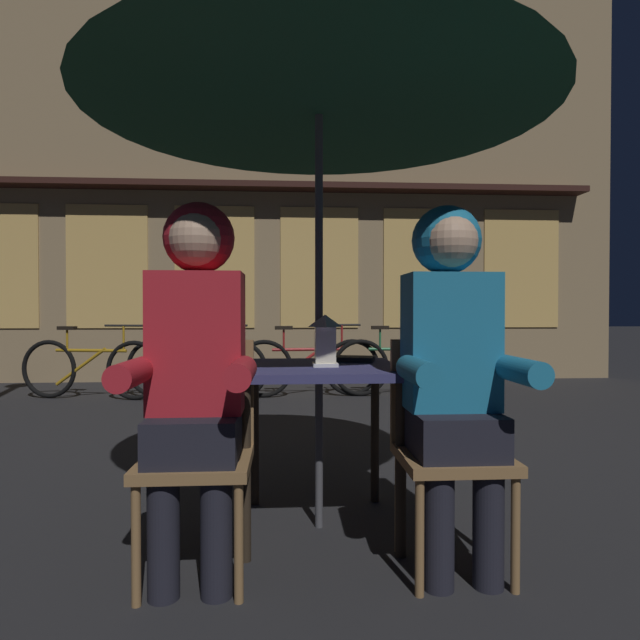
# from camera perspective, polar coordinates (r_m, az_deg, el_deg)

# --- Properties ---
(ground_plane) EXTENTS (60.00, 60.00, 0.00)m
(ground_plane) POSITION_cam_1_polar(r_m,az_deg,el_deg) (2.60, -0.11, -21.33)
(ground_plane) COLOR #232326
(cafe_table) EXTENTS (0.72, 0.72, 0.74)m
(cafe_table) POSITION_cam_1_polar(r_m,az_deg,el_deg) (2.43, -0.11, -7.27)
(cafe_table) COLOR navy
(cafe_table) RESTS_ON ground_plane
(patio_umbrella) EXTENTS (2.10, 2.10, 2.31)m
(patio_umbrella) POSITION_cam_1_polar(r_m,az_deg,el_deg) (2.63, -0.11, 24.99)
(patio_umbrella) COLOR #4C4C51
(patio_umbrella) RESTS_ON ground_plane
(lantern) EXTENTS (0.11, 0.11, 0.23)m
(lantern) POSITION_cam_1_polar(r_m,az_deg,el_deg) (2.36, 0.56, -2.07)
(lantern) COLOR white
(lantern) RESTS_ON cafe_table
(chair_left) EXTENTS (0.40, 0.40, 0.87)m
(chair_left) POSITION_cam_1_polar(r_m,az_deg,el_deg) (2.12, -12.86, -12.63)
(chair_left) COLOR olive
(chair_left) RESTS_ON ground_plane
(chair_right) EXTENTS (0.40, 0.40, 0.87)m
(chair_right) POSITION_cam_1_polar(r_m,az_deg,el_deg) (2.18, 13.49, -12.21)
(chair_right) COLOR olive
(chair_right) RESTS_ON ground_plane
(person_left_hooded) EXTENTS (0.45, 0.56, 1.40)m
(person_left_hooded) POSITION_cam_1_polar(r_m,az_deg,el_deg) (2.01, -13.16, -3.05)
(person_left_hooded) COLOR black
(person_left_hooded) RESTS_ON ground_plane
(person_right_hooded) EXTENTS (0.45, 0.56, 1.40)m
(person_right_hooded) POSITION_cam_1_polar(r_m,az_deg,el_deg) (2.08, 13.99, -2.92)
(person_right_hooded) COLOR black
(person_right_hooded) RESTS_ON ground_plane
(shopfront_building) EXTENTS (10.00, 0.93, 6.20)m
(shopfront_building) POSITION_cam_1_polar(r_m,az_deg,el_deg) (8.08, -5.61, 16.05)
(shopfront_building) COLOR #937A56
(shopfront_building) RESTS_ON ground_plane
(bicycle_nearest) EXTENTS (1.66, 0.37, 0.84)m
(bicycle_nearest) POSITION_cam_1_polar(r_m,az_deg,el_deg) (6.48, -23.40, -4.77)
(bicycle_nearest) COLOR black
(bicycle_nearest) RESTS_ON ground_plane
(bicycle_second) EXTENTS (1.65, 0.41, 0.84)m
(bicycle_second) POSITION_cam_1_polar(r_m,az_deg,el_deg) (6.20, -13.25, -4.97)
(bicycle_second) COLOR black
(bicycle_second) RESTS_ON ground_plane
(bicycle_third) EXTENTS (1.68, 0.17, 0.84)m
(bicycle_third) POSITION_cam_1_polar(r_m,az_deg,el_deg) (6.12, -1.27, -5.02)
(bicycle_third) COLOR black
(bicycle_third) RESTS_ON ground_plane
(bicycle_fourth) EXTENTS (1.68, 0.09, 0.84)m
(bicycle_fourth) POSITION_cam_1_polar(r_m,az_deg,el_deg) (6.25, 9.03, -4.91)
(bicycle_fourth) COLOR black
(bicycle_fourth) RESTS_ON ground_plane
(book) EXTENTS (0.23, 0.19, 0.02)m
(book) POSITION_cam_1_polar(r_m,az_deg,el_deg) (2.61, 3.58, -4.19)
(book) COLOR black
(book) RESTS_ON cafe_table
(potted_plant) EXTENTS (0.60, 0.60, 0.92)m
(potted_plant) POSITION_cam_1_polar(r_m,az_deg,el_deg) (7.29, 13.50, -2.53)
(potted_plant) COLOR brown
(potted_plant) RESTS_ON ground_plane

